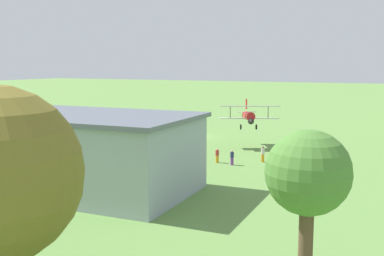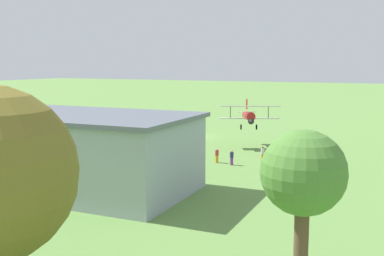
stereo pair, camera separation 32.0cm
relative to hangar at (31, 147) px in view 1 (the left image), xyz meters
name	(u,v)px [view 1 (the left image)]	position (x,y,z in m)	size (l,w,h in m)	color
ground_plane	(197,136)	(-2.12, -29.85, -3.15)	(400.00, 400.00, 0.00)	#608C42
hangar	(31,147)	(0.00, 0.00, 0.00)	(29.45, 11.46, 6.29)	#99A3AD
biplane	(249,115)	(-11.44, -24.67, 0.85)	(7.37, 6.97, 3.56)	#B21E1E
person_near_hangar_door	(263,154)	(-15.64, -16.86, -2.31)	(0.50, 0.50, 1.68)	orange
person_at_fence_line	(217,156)	(-11.42, -14.56, -2.40)	(0.39, 0.39, 1.53)	orange
person_walking_on_apron	(232,158)	(-13.21, -14.15, -2.39)	(0.54, 0.54, 1.55)	#72338C
person_watching_takeoff	(182,149)	(-6.51, -16.16, -2.31)	(0.51, 0.51, 1.70)	#33723F
person_crossing_taxiway	(147,145)	(-1.75, -16.46, -2.36)	(0.48, 0.48, 1.60)	#3F3F47
tree_by_windsock	(308,175)	(-25.71, 10.62, 2.47)	(3.65, 3.65, 7.58)	brown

